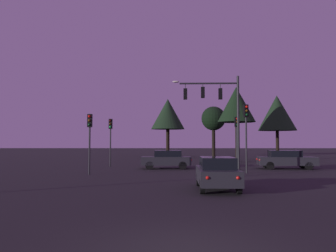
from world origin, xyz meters
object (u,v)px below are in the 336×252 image
tree_center_horizon (213,119)px  tree_right_cluster (236,105)px  tree_behind_sign (277,113)px  car_crossing_right (286,159)px  traffic_light_corner_left (237,131)px  traffic_light_median (90,131)px  car_crossing_left (167,159)px  traffic_signal_mast_arm (219,105)px  traffic_light_corner_right (110,133)px  car_nearside_lane (217,173)px  traffic_light_far_side (246,125)px  tree_left_far (168,114)px

tree_center_horizon → tree_right_cluster: bearing=-85.0°
tree_behind_sign → tree_right_cluster: size_ratio=0.96×
tree_right_cluster → car_crossing_right: bearing=-75.9°
traffic_light_corner_left → traffic_light_median: traffic_light_corner_left is taller
tree_right_cluster → traffic_light_median: bearing=-132.4°
traffic_light_corner_left → tree_center_horizon: 18.43m
car_crossing_left → tree_center_horizon: tree_center_horizon is taller
car_crossing_left → traffic_light_corner_left: bearing=21.8°
traffic_light_median → tree_behind_sign: 26.41m
traffic_signal_mast_arm → tree_center_horizon: (2.31, 21.57, 0.32)m
tree_right_cluster → traffic_light_corner_left: bearing=-101.0°
traffic_light_corner_right → tree_behind_sign: (18.59, 11.19, 2.73)m
car_nearside_lane → tree_center_horizon: 33.32m
traffic_light_far_side → tree_left_far: 25.63m
car_crossing_right → tree_right_cluster: (-2.27, 9.09, 5.53)m
traffic_light_corner_left → car_crossing_left: traffic_light_corner_left is taller
traffic_light_median → car_crossing_left: 7.51m
traffic_light_median → car_nearside_lane: 10.60m
traffic_light_corner_left → tree_center_horizon: tree_center_horizon is taller
traffic_signal_mast_arm → traffic_light_median: bearing=-155.8°
car_crossing_right → tree_center_horizon: bearing=99.0°
traffic_signal_mast_arm → traffic_light_corner_right: size_ratio=1.76×
traffic_signal_mast_arm → traffic_light_corner_right: traffic_signal_mast_arm is taller
tree_behind_sign → traffic_light_far_side: bearing=-114.0°
tree_behind_sign → car_crossing_left: bearing=-135.0°
traffic_light_corner_right → car_nearside_lane: size_ratio=1.05×
traffic_light_corner_right → tree_center_horizon: (11.64, 18.51, 2.51)m
traffic_light_corner_right → car_nearside_lane: 16.31m
tree_behind_sign → tree_center_horizon: (-6.94, 7.32, -0.22)m
traffic_signal_mast_arm → traffic_light_far_side: traffic_signal_mast_arm is taller
traffic_light_median → traffic_light_far_side: 11.01m
traffic_signal_mast_arm → tree_right_cluster: bearing=71.1°
traffic_light_corner_left → car_nearside_lane: 15.14m
car_crossing_left → tree_center_horizon: 22.32m
traffic_light_corner_left → traffic_light_corner_right: size_ratio=1.04×
traffic_light_far_side → tree_right_cluster: (1.82, 12.82, 2.89)m
car_nearside_lane → traffic_light_far_side: bearing=68.4°
traffic_light_corner_right → car_crossing_left: bearing=-24.1°
traffic_light_far_side → tree_right_cluster: tree_right_cluster is taller
traffic_light_median → tree_left_far: (5.03, 25.94, 3.34)m
traffic_light_far_side → tree_center_horizon: size_ratio=0.66×
traffic_light_corner_left → tree_behind_sign: size_ratio=0.56×
traffic_light_far_side → tree_right_cluster: 13.26m
traffic_signal_mast_arm → traffic_light_median: traffic_signal_mast_arm is taller
car_nearside_lane → car_crossing_right: bearing=58.3°
traffic_light_far_side → car_crossing_left: (-5.76, 3.83, -2.64)m
traffic_signal_mast_arm → tree_center_horizon: size_ratio=1.02×
tree_right_cluster → traffic_light_far_side: bearing=-98.1°
tree_right_cluster → car_nearside_lane: bearing=-103.5°
tree_behind_sign → tree_center_horizon: size_ratio=1.08×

